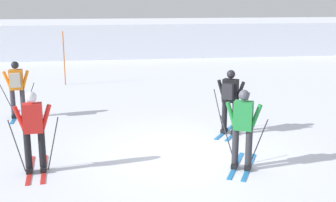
# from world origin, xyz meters

# --- Properties ---
(ground_plane) EXTENTS (120.00, 120.00, 0.00)m
(ground_plane) POSITION_xyz_m (0.00, 0.00, 0.00)
(ground_plane) COLOR silver
(far_snow_ridge) EXTENTS (80.00, 7.34, 1.99)m
(far_snow_ridge) POSITION_xyz_m (0.00, 19.34, 1.00)
(far_snow_ridge) COLOR silver
(far_snow_ridge) RESTS_ON ground
(skier_green) EXTENTS (1.05, 1.60, 1.71)m
(skier_green) POSITION_xyz_m (0.97, -1.08, 0.92)
(skier_green) COLOR #237AC6
(skier_green) RESTS_ON ground
(skier_red) EXTENTS (1.00, 1.63, 1.71)m
(skier_red) POSITION_xyz_m (-3.28, -0.65, 0.92)
(skier_red) COLOR red
(skier_red) RESTS_ON ground
(skier_orange) EXTENTS (1.00, 1.62, 1.71)m
(skier_orange) POSITION_xyz_m (-4.41, 3.69, 0.95)
(skier_orange) COLOR #237AC6
(skier_orange) RESTS_ON ground
(skier_black) EXTENTS (1.21, 1.53, 1.71)m
(skier_black) POSITION_xyz_m (1.38, 1.31, 0.96)
(skier_black) COLOR #237AC6
(skier_black) RESTS_ON ground
(trail_marker_pole) EXTENTS (0.04, 0.04, 2.19)m
(trail_marker_pole) POSITION_xyz_m (-3.46, 8.68, 1.10)
(trail_marker_pole) COLOR #C65614
(trail_marker_pole) RESTS_ON ground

